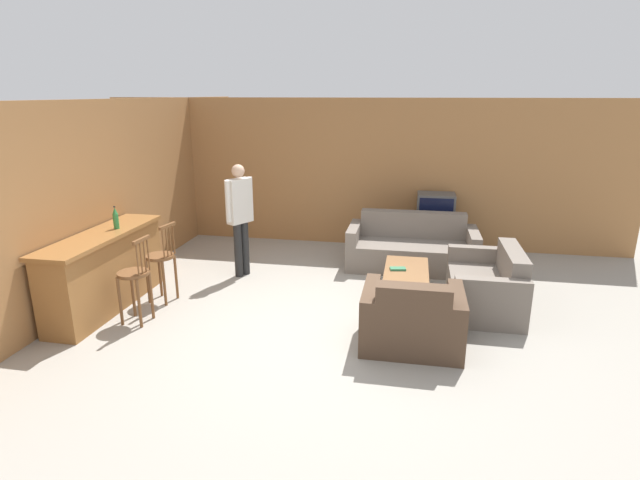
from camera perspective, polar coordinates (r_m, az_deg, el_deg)
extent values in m
plane|color=gray|center=(5.94, 0.16, -10.31)|extent=(24.00, 24.00, 0.00)
cube|color=#9E6B3D|center=(9.01, 4.41, 7.63)|extent=(9.40, 0.08, 2.60)
cube|color=#9E6B3D|center=(7.85, -21.42, 5.23)|extent=(0.08, 8.63, 2.60)
cube|color=brown|center=(6.94, -23.31, -3.46)|extent=(0.47, 2.01, 0.94)
cube|color=brown|center=(6.79, -23.78, 0.49)|extent=(0.55, 2.07, 0.05)
cylinder|color=brown|center=(6.32, -20.58, -3.59)|extent=(0.39, 0.39, 0.04)
cylinder|color=brown|center=(6.60, -20.60, -5.74)|extent=(0.04, 0.04, 0.60)
cylinder|color=brown|center=(6.40, -21.89, -6.55)|extent=(0.04, 0.04, 0.60)
cylinder|color=brown|center=(6.46, -18.71, -6.03)|extent=(0.04, 0.04, 0.60)
cylinder|color=brown|center=(6.26, -19.97, -6.86)|extent=(0.04, 0.04, 0.60)
cylinder|color=brown|center=(6.25, -19.03, -1.59)|extent=(0.02, 0.02, 0.38)
cylinder|color=brown|center=(6.19, -19.40, -1.79)|extent=(0.02, 0.02, 0.38)
cylinder|color=brown|center=(6.14, -19.77, -2.00)|extent=(0.02, 0.02, 0.38)
cylinder|color=brown|center=(6.08, -20.15, -2.21)|extent=(0.02, 0.02, 0.38)
cube|color=brown|center=(6.10, -19.77, 0.01)|extent=(0.06, 0.31, 0.04)
cylinder|color=brown|center=(6.85, -17.82, -1.78)|extent=(0.42, 0.42, 0.04)
cylinder|color=brown|center=(7.12, -17.81, -3.83)|extent=(0.04, 0.04, 0.60)
cylinder|color=brown|center=(6.94, -19.08, -4.50)|extent=(0.04, 0.04, 0.60)
cylinder|color=brown|center=(6.97, -16.12, -4.11)|extent=(0.04, 0.04, 0.60)
cylinder|color=brown|center=(6.78, -17.37, -4.81)|extent=(0.04, 0.04, 0.60)
cylinder|color=brown|center=(6.78, -16.37, 0.03)|extent=(0.02, 0.02, 0.38)
cylinder|color=brown|center=(6.73, -16.73, -0.14)|extent=(0.02, 0.02, 0.38)
cylinder|color=brown|center=(6.67, -17.10, -0.31)|extent=(0.02, 0.02, 0.38)
cylinder|color=brown|center=(6.61, -17.48, -0.48)|extent=(0.02, 0.02, 0.38)
cube|color=brown|center=(6.64, -17.07, 1.54)|extent=(0.08, 0.31, 0.04)
cube|color=#70665B|center=(8.02, 10.40, -1.74)|extent=(1.68, 0.93, 0.42)
cube|color=#70665B|center=(8.24, 10.58, 1.79)|extent=(1.68, 0.22, 0.42)
cube|color=#70665B|center=(8.03, 3.88, -0.60)|extent=(0.16, 0.93, 0.65)
cube|color=#70665B|center=(8.04, 16.99, -1.28)|extent=(0.16, 0.93, 0.65)
cube|color=#4C3828|center=(5.65, 10.43, -9.71)|extent=(0.76, 0.88, 0.42)
cube|color=#4C3828|center=(5.18, 10.62, -7.24)|extent=(0.76, 0.22, 0.40)
cube|color=#4C3828|center=(5.63, 15.23, -8.90)|extent=(0.16, 0.88, 0.64)
cube|color=#4C3828|center=(5.62, 5.74, -8.43)|extent=(0.16, 0.88, 0.64)
cube|color=#70665B|center=(6.79, 18.16, -5.72)|extent=(0.85, 1.10, 0.42)
cube|color=#70665B|center=(6.70, 21.15, -2.63)|extent=(0.22, 1.10, 0.39)
cube|color=#70665B|center=(7.33, 17.65, -3.12)|extent=(0.85, 0.16, 0.63)
cube|color=#70665B|center=(6.17, 18.95, -6.98)|extent=(0.85, 0.16, 0.63)
cube|color=brown|center=(6.80, 9.85, -3.38)|extent=(0.58, 1.06, 0.04)
cube|color=brown|center=(6.42, 7.44, -6.46)|extent=(0.06, 0.06, 0.38)
cube|color=brown|center=(6.42, 11.92, -6.70)|extent=(0.06, 0.06, 0.38)
cube|color=brown|center=(7.33, 7.90, -3.52)|extent=(0.06, 0.06, 0.38)
cube|color=brown|center=(7.33, 11.81, -3.72)|extent=(0.06, 0.06, 0.38)
cube|color=#2D2319|center=(8.85, 12.85, 0.20)|extent=(1.04, 0.51, 0.52)
cube|color=#4C4C4C|center=(8.72, 13.06, 3.49)|extent=(0.62, 0.46, 0.53)
cube|color=black|center=(8.50, 13.11, 3.15)|extent=(0.55, 0.01, 0.46)
cylinder|color=#2D7F3D|center=(6.93, -22.28, 2.00)|extent=(0.07, 0.07, 0.20)
cone|color=#2D7F3D|center=(6.90, -22.41, 3.13)|extent=(0.06, 0.06, 0.08)
cylinder|color=black|center=(6.89, -22.45, 3.53)|extent=(0.03, 0.03, 0.02)
cube|color=#33704C|center=(6.73, 8.89, -3.27)|extent=(0.22, 0.15, 0.03)
cylinder|color=black|center=(7.57, -9.33, -1.14)|extent=(0.12, 0.12, 0.83)
cylinder|color=black|center=(7.66, -8.56, -0.91)|extent=(0.12, 0.12, 0.83)
cube|color=beige|center=(7.43, -9.20, 4.43)|extent=(0.33, 0.42, 0.65)
cylinder|color=beige|center=(7.29, -10.48, 4.35)|extent=(0.08, 0.08, 0.60)
cylinder|color=beige|center=(7.56, -7.98, 4.90)|extent=(0.08, 0.08, 0.60)
sphere|color=tan|center=(7.35, -9.36, 7.80)|extent=(0.19, 0.19, 0.19)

